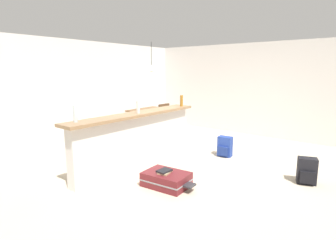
# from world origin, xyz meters

# --- Properties ---
(ground_plane) EXTENTS (13.00, 13.00, 0.05)m
(ground_plane) POSITION_xyz_m (0.00, 0.00, -0.03)
(ground_plane) COLOR beige
(wall_back) EXTENTS (6.60, 0.10, 2.50)m
(wall_back) POSITION_xyz_m (0.00, 3.05, 1.25)
(wall_back) COLOR silver
(wall_back) RESTS_ON ground_plane
(wall_right) EXTENTS (0.10, 6.00, 2.50)m
(wall_right) POSITION_xyz_m (3.05, 0.30, 1.25)
(wall_right) COLOR silver
(wall_right) RESTS_ON ground_plane
(partition_half_wall) EXTENTS (2.80, 0.20, 0.96)m
(partition_half_wall) POSITION_xyz_m (-0.78, 0.56, 0.48)
(partition_half_wall) COLOR silver
(partition_half_wall) RESTS_ON ground_plane
(bar_countertop) EXTENTS (2.96, 0.40, 0.05)m
(bar_countertop) POSITION_xyz_m (-0.78, 0.56, 0.99)
(bar_countertop) COLOR #93704C
(bar_countertop) RESTS_ON partition_half_wall
(bottle_clear) EXTENTS (0.06, 0.06, 0.26)m
(bottle_clear) POSITION_xyz_m (-2.00, 0.62, 1.14)
(bottle_clear) COLOR silver
(bottle_clear) RESTS_ON bar_countertop
(bottle_white) EXTENTS (0.06, 0.06, 0.22)m
(bottle_white) POSITION_xyz_m (-0.80, 0.51, 1.12)
(bottle_white) COLOR silver
(bottle_white) RESTS_ON bar_countertop
(bottle_amber) EXTENTS (0.06, 0.06, 0.24)m
(bottle_amber) POSITION_xyz_m (0.47, 0.46, 1.13)
(bottle_amber) COLOR #9E661E
(bottle_amber) RESTS_ON bar_countertop
(dining_table) EXTENTS (1.10, 0.80, 0.74)m
(dining_table) POSITION_xyz_m (1.13, 1.97, 0.65)
(dining_table) COLOR brown
(dining_table) RESTS_ON ground_plane
(dining_chair_near_partition) EXTENTS (0.40, 0.40, 0.93)m
(dining_chair_near_partition) POSITION_xyz_m (1.10, 1.37, 0.52)
(dining_chair_near_partition) COLOR #4C331E
(dining_chair_near_partition) RESTS_ON ground_plane
(pendant_lamp) EXTENTS (0.34, 0.34, 0.78)m
(pendant_lamp) POSITION_xyz_m (1.21, 1.99, 1.84)
(pendant_lamp) COLOR black
(suitcase_flat_maroon) EXTENTS (0.55, 0.85, 0.22)m
(suitcase_flat_maroon) POSITION_xyz_m (-1.15, -0.44, 0.11)
(suitcase_flat_maroon) COLOR maroon
(suitcase_flat_maroon) RESTS_ON ground_plane
(backpack_black) EXTENTS (0.30, 0.32, 0.42)m
(backpack_black) POSITION_xyz_m (0.32, -2.11, 0.20)
(backpack_black) COLOR black
(backpack_black) RESTS_ON ground_plane
(backpack_blue) EXTENTS (0.27, 0.30, 0.42)m
(backpack_blue) POSITION_xyz_m (0.78, -0.44, 0.20)
(backpack_blue) COLOR #233D93
(backpack_blue) RESTS_ON ground_plane
(book_stack) EXTENTS (0.25, 0.20, 0.05)m
(book_stack) POSITION_xyz_m (-1.19, -0.43, 0.25)
(book_stack) COLOR tan
(book_stack) RESTS_ON suitcase_flat_maroon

